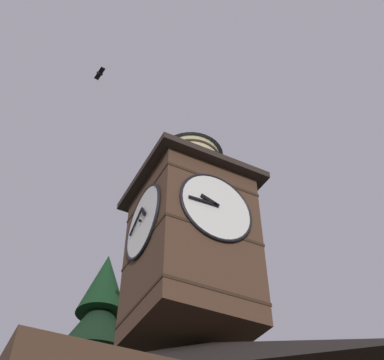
# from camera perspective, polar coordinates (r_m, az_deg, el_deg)

# --- Properties ---
(clock_tower) EXTENTS (4.08, 4.08, 8.74)m
(clock_tower) POSITION_cam_1_polar(r_m,az_deg,el_deg) (17.03, -0.18, -5.97)
(clock_tower) COLOR #4C3323
(clock_tower) RESTS_ON building_main
(flying_bird_high) EXTENTS (0.32, 0.76, 0.17)m
(flying_bird_high) POSITION_cam_1_polar(r_m,az_deg,el_deg) (23.94, -10.34, 11.70)
(flying_bird_high) COLOR black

